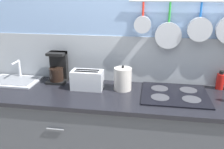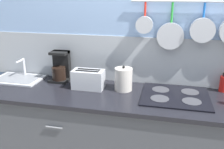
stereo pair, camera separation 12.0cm
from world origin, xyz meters
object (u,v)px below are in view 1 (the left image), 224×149
kettle (123,79)px  bottle_sesame_oil (220,81)px  coffee_maker (58,70)px  toaster (87,80)px

kettle → bottle_sesame_oil: (0.85, 0.15, -0.03)m
bottle_sesame_oil → coffee_maker: bearing=-178.2°
coffee_maker → toaster: bearing=-23.6°
coffee_maker → bottle_sesame_oil: bearing=1.8°
toaster → kettle: size_ratio=1.32×
toaster → bottle_sesame_oil: 1.17m
kettle → bottle_sesame_oil: bearing=10.3°
bottle_sesame_oil → toaster: bearing=-170.8°
kettle → bottle_sesame_oil: kettle is taller
toaster → bottle_sesame_oil: (1.15, 0.19, -0.01)m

